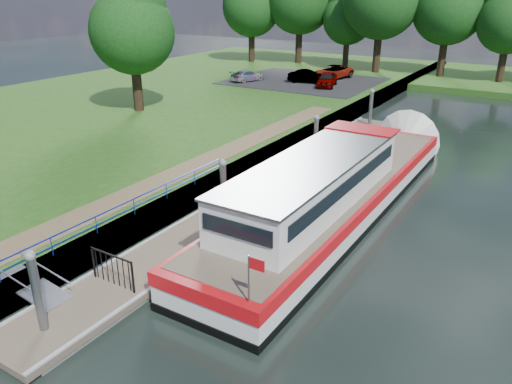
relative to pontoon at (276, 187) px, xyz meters
The scene contains 17 objects.
ground 13.00m from the pontoon, 90.00° to the right, with size 160.00×160.00×0.00m, color black.
riverbank 18.11m from the pontoon, behind, with size 32.00×90.00×0.78m, color #224915.
bank_edge 3.25m from the pontoon, 141.89° to the left, with size 1.10×90.00×0.78m, color #473D2D.
footpath 6.69m from the pontoon, 131.35° to the right, with size 1.60×40.00×0.05m, color brown.
carpark 27.32m from the pontoon, 113.75° to the left, with size 14.00×12.00×0.06m, color black.
blue_fence 10.43m from the pontoon, 105.38° to the right, with size 0.04×18.04×0.72m.
pontoon is the anchor object (origin of this frame).
mooring_piles 1.10m from the pontoon, ahead, with size 0.30×27.30×3.55m.
gangway 12.64m from the pontoon, 98.42° to the right, with size 2.58×1.00×0.92m.
gate_panel 10.84m from the pontoon, 90.00° to the right, with size 1.85×0.05×1.15m.
barge 3.73m from the pontoon, ahead, with size 4.36×21.15×4.78m.
horizon_trees 36.55m from the pontoon, 92.58° to the left, with size 54.38×10.03×12.87m.
bank_tree_a 18.78m from the pontoon, 156.11° to the left, with size 6.12×6.12×9.72m.
car_a 24.63m from the pontoon, 108.42° to the left, with size 1.56×3.89×1.32m, color #999999.
car_b 26.21m from the pontoon, 112.93° to the left, with size 1.29×3.71×1.22m, color #999999.
car_c 26.94m from the pontoon, 125.59° to the left, with size 1.48×3.64×1.06m, color #999999.
car_d 28.98m from the pontoon, 108.14° to the left, with size 2.22×4.81×1.34m, color #999999.
Camera 1 is at (11.37, -7.30, 9.51)m, focal length 35.00 mm.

